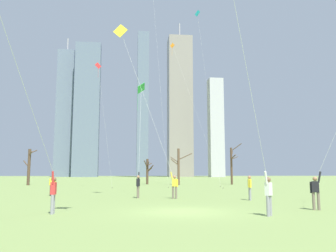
{
  "coord_description": "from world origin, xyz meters",
  "views": [
    {
      "loc": [
        -2.41,
        -16.5,
        1.79
      ],
      "look_at": [
        0.0,
        6.0,
        4.84
      ],
      "focal_mm": 37.34,
      "sensor_mm": 36.0,
      "label": 1
    }
  ],
  "objects_px": {
    "distant_kite_drifting_right_red": "(100,81)",
    "distant_kite_low_near_trees_teal": "(199,24)",
    "bare_tree_left_of_center": "(232,164)",
    "bare_tree_center": "(179,165)",
    "kite_flyer_midfield_right_blue": "(43,160)",
    "distant_kite_drifting_left_orange": "(178,62)",
    "bystander_watching_nearby": "(250,186)",
    "bystander_far_off_by_trees": "(52,184)",
    "distant_kite_high_overhead_pink": "(154,5)",
    "bare_tree_right_of_center": "(29,166)",
    "bare_tree_far_right_edge": "(148,170)",
    "kite_flyer_foreground_left_yellow": "(163,153)",
    "kite_flyer_midfield_left_green": "(139,165)",
    "kite_flyer_far_back_white": "(256,125)"
  },
  "relations": [
    {
      "from": "kite_flyer_foreground_left_yellow",
      "to": "kite_flyer_midfield_right_blue",
      "type": "relative_size",
      "value": 1.19
    },
    {
      "from": "bare_tree_right_of_center",
      "to": "distant_kite_high_overhead_pink",
      "type": "bearing_deg",
      "value": -14.36
    },
    {
      "from": "bare_tree_right_of_center",
      "to": "distant_kite_drifting_left_orange",
      "type": "bearing_deg",
      "value": -26.18
    },
    {
      "from": "kite_flyer_midfield_left_green",
      "to": "distant_kite_drifting_left_orange",
      "type": "xyz_separation_m",
      "value": [
        5.38,
        17.02,
        13.7
      ]
    },
    {
      "from": "distant_kite_drifting_right_red",
      "to": "bare_tree_left_of_center",
      "type": "height_order",
      "value": "distant_kite_drifting_right_red"
    },
    {
      "from": "kite_flyer_foreground_left_yellow",
      "to": "bare_tree_left_of_center",
      "type": "distance_m",
      "value": 31.95
    },
    {
      "from": "bystander_watching_nearby",
      "to": "bare_tree_center",
      "type": "bearing_deg",
      "value": 91.41
    },
    {
      "from": "kite_flyer_midfield_right_blue",
      "to": "bare_tree_far_right_edge",
      "type": "distance_m",
      "value": 42.15
    },
    {
      "from": "distant_kite_high_overhead_pink",
      "to": "bare_tree_left_of_center",
      "type": "xyz_separation_m",
      "value": [
        12.76,
        4.67,
        -23.55
      ]
    },
    {
      "from": "kite_flyer_foreground_left_yellow",
      "to": "distant_kite_drifting_left_orange",
      "type": "height_order",
      "value": "distant_kite_drifting_left_orange"
    },
    {
      "from": "distant_kite_drifting_right_red",
      "to": "bare_tree_left_of_center",
      "type": "xyz_separation_m",
      "value": [
        19.7,
        12.41,
        -9.67
      ]
    },
    {
      "from": "bystander_far_off_by_trees",
      "to": "bare_tree_left_of_center",
      "type": "bearing_deg",
      "value": 48.62
    },
    {
      "from": "kite_flyer_midfield_right_blue",
      "to": "bare_tree_left_of_center",
      "type": "bearing_deg",
      "value": 63.71
    },
    {
      "from": "kite_flyer_midfield_right_blue",
      "to": "distant_kite_drifting_left_orange",
      "type": "distance_m",
      "value": 33.46
    },
    {
      "from": "kite_flyer_midfield_right_blue",
      "to": "bystander_watching_nearby",
      "type": "distance_m",
      "value": 14.15
    },
    {
      "from": "bare_tree_left_of_center",
      "to": "distant_kite_drifting_right_red",
      "type": "bearing_deg",
      "value": -147.79
    },
    {
      "from": "kite_flyer_midfield_right_blue",
      "to": "bystander_far_off_by_trees",
      "type": "distance_m",
      "value": 14.6
    },
    {
      "from": "distant_kite_drifting_right_red",
      "to": "kite_flyer_midfield_right_blue",
      "type": "bearing_deg",
      "value": -89.38
    },
    {
      "from": "kite_flyer_midfield_right_blue",
      "to": "bystander_watching_nearby",
      "type": "bearing_deg",
      "value": 35.79
    },
    {
      "from": "kite_flyer_midfield_left_green",
      "to": "distant_kite_low_near_trees_teal",
      "type": "distance_m",
      "value": 31.0
    },
    {
      "from": "distant_kite_high_overhead_pink",
      "to": "bare_tree_right_of_center",
      "type": "bearing_deg",
      "value": 165.64
    },
    {
      "from": "distant_kite_drifting_right_red",
      "to": "distant_kite_drifting_left_orange",
      "type": "bearing_deg",
      "value": 11.96
    },
    {
      "from": "distant_kite_high_overhead_pink",
      "to": "bare_tree_left_of_center",
      "type": "distance_m",
      "value": 27.19
    },
    {
      "from": "bare_tree_left_of_center",
      "to": "kite_flyer_midfield_left_green",
      "type": "bearing_deg",
      "value": -119.17
    },
    {
      "from": "distant_kite_high_overhead_pink",
      "to": "bare_tree_center",
      "type": "xyz_separation_m",
      "value": [
        4.05,
        2.84,
        -23.76
      ]
    },
    {
      "from": "distant_kite_low_near_trees_teal",
      "to": "bare_tree_center",
      "type": "height_order",
      "value": "distant_kite_low_near_trees_teal"
    },
    {
      "from": "kite_flyer_foreground_left_yellow",
      "to": "distant_kite_drifting_left_orange",
      "type": "distance_m",
      "value": 22.94
    },
    {
      "from": "bare_tree_left_of_center",
      "to": "bare_tree_right_of_center",
      "type": "xyz_separation_m",
      "value": [
        -30.8,
        -0.05,
        -0.31
      ]
    },
    {
      "from": "distant_kite_drifting_left_orange",
      "to": "distant_kite_low_near_trees_teal",
      "type": "bearing_deg",
      "value": 48.34
    },
    {
      "from": "distant_kite_high_overhead_pink",
      "to": "bystander_far_off_by_trees",
      "type": "bearing_deg",
      "value": -114.49
    },
    {
      "from": "kite_flyer_foreground_left_yellow",
      "to": "distant_kite_drifting_right_red",
      "type": "xyz_separation_m",
      "value": [
        -6.14,
        16.52,
        9.6
      ]
    },
    {
      "from": "bystander_far_off_by_trees",
      "to": "distant_kite_high_overhead_pink",
      "type": "distance_m",
      "value": 34.12
    },
    {
      "from": "kite_flyer_foreground_left_yellow",
      "to": "bystander_watching_nearby",
      "type": "distance_m",
      "value": 6.39
    },
    {
      "from": "kite_flyer_far_back_white",
      "to": "distant_kite_drifting_left_orange",
      "type": "distance_m",
      "value": 32.76
    },
    {
      "from": "bystander_watching_nearby",
      "to": "bare_tree_far_right_edge",
      "type": "relative_size",
      "value": 0.4
    },
    {
      "from": "bystander_far_off_by_trees",
      "to": "distant_kite_drifting_right_red",
      "type": "bearing_deg",
      "value": 79.55
    },
    {
      "from": "kite_flyer_midfield_right_blue",
      "to": "bystander_watching_nearby",
      "type": "xyz_separation_m",
      "value": [
        11.42,
        8.23,
        -1.41
      ]
    },
    {
      "from": "bystander_far_off_by_trees",
      "to": "distant_kite_drifting_left_orange",
      "type": "relative_size",
      "value": 0.09
    },
    {
      "from": "kite_flyer_midfield_left_green",
      "to": "bare_tree_right_of_center",
      "type": "bearing_deg",
      "value": 119.64
    },
    {
      "from": "distant_kite_drifting_right_red",
      "to": "distant_kite_low_near_trees_teal",
      "type": "distance_m",
      "value": 18.1
    },
    {
      "from": "bare_tree_far_right_edge",
      "to": "bare_tree_center",
      "type": "bearing_deg",
      "value": -43.58
    },
    {
      "from": "distant_kite_low_near_trees_teal",
      "to": "distant_kite_drifting_right_red",
      "type": "bearing_deg",
      "value": -155.43
    },
    {
      "from": "bystander_watching_nearby",
      "to": "distant_kite_low_near_trees_teal",
      "type": "height_order",
      "value": "distant_kite_low_near_trees_teal"
    },
    {
      "from": "bystander_far_off_by_trees",
      "to": "bare_tree_left_of_center",
      "type": "xyz_separation_m",
      "value": [
        22.02,
        25.0,
        2.23
      ]
    },
    {
      "from": "distant_kite_drifting_right_red",
      "to": "bare_tree_left_of_center",
      "type": "relative_size",
      "value": 2.32
    },
    {
      "from": "bare_tree_center",
      "to": "bare_tree_far_right_edge",
      "type": "xyz_separation_m",
      "value": [
        -4.43,
        4.22,
        -0.72
      ]
    },
    {
      "from": "kite_flyer_midfield_right_blue",
      "to": "bystander_far_off_by_trees",
      "type": "height_order",
      "value": "kite_flyer_midfield_right_blue"
    },
    {
      "from": "bare_tree_right_of_center",
      "to": "bare_tree_far_right_edge",
      "type": "relative_size",
      "value": 1.32
    },
    {
      "from": "bare_tree_center",
      "to": "bare_tree_right_of_center",
      "type": "xyz_separation_m",
      "value": [
        -22.09,
        1.78,
        -0.1
      ]
    },
    {
      "from": "distant_kite_low_near_trees_teal",
      "to": "distant_kite_high_overhead_pink",
      "type": "bearing_deg",
      "value": 166.1
    }
  ]
}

